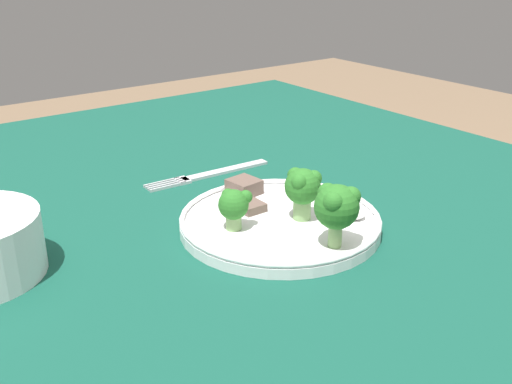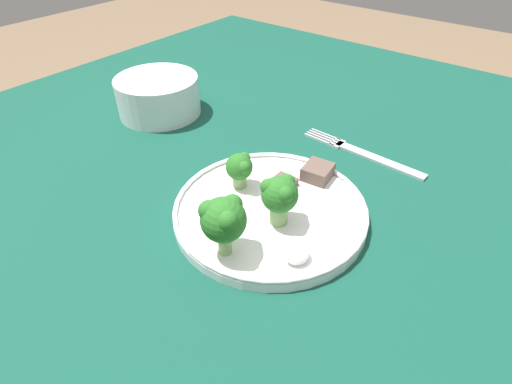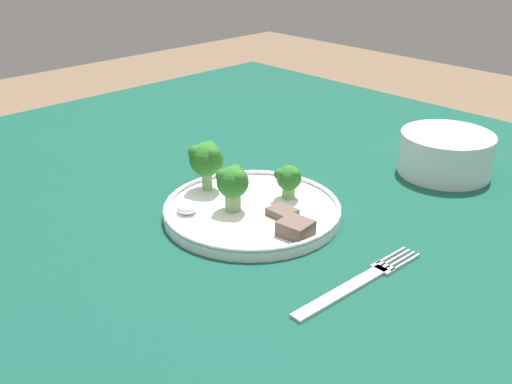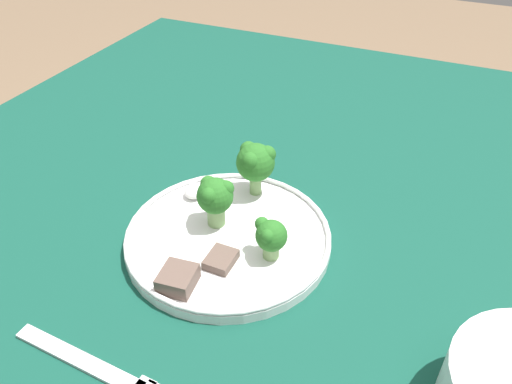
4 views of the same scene
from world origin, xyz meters
TOP-DOWN VIEW (x-y plane):
  - table at (0.00, 0.00)m, footprint 1.31×1.14m
  - dinner_plate at (-0.00, -0.06)m, footprint 0.23×0.23m
  - fork at (0.20, -0.09)m, footprint 0.03×0.20m
  - broccoli_floret_near_rim_left at (-0.09, -0.06)m, footprint 0.05×0.05m
  - broccoli_floret_center_left at (-0.01, -0.08)m, footprint 0.04×0.04m
  - broccoli_floret_back_left at (0.01, -0.00)m, footprint 0.04×0.03m
  - meat_slice_front_slice at (0.04, -0.04)m, footprint 0.03×0.03m
  - meat_slice_middle_slice at (0.09, -0.07)m, footprint 0.04×0.04m
  - sauce_dollop at (-0.05, -0.13)m, footprint 0.03×0.03m

SIDE VIEW (x-z plane):
  - table at x=0.00m, z-range 0.30..1.07m
  - fork at x=0.20m, z-range 0.78..0.78m
  - dinner_plate at x=0.00m, z-range 0.78..0.79m
  - meat_slice_front_slice at x=0.04m, z-range 0.79..0.80m
  - sauce_dollop at x=-0.05m, z-range 0.79..0.80m
  - meat_slice_middle_slice at x=0.09m, z-range 0.79..0.81m
  - broccoli_floret_back_left at x=0.01m, z-range 0.79..0.84m
  - broccoli_floret_center_left at x=-0.01m, z-range 0.80..0.86m
  - broccoli_floret_near_rim_left at x=-0.09m, z-range 0.80..0.87m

